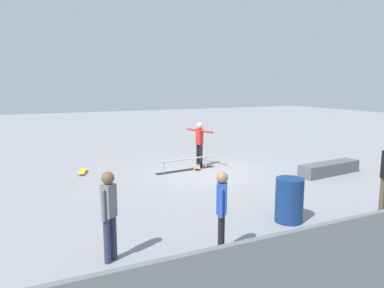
{
  "coord_description": "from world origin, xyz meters",
  "views": [
    {
      "loc": [
        5.59,
        10.51,
        2.92
      ],
      "look_at": [
        0.5,
        -0.08,
        1.0
      ],
      "focal_mm": 33.69,
      "sensor_mm": 36.0,
      "label": 1
    }
  ],
  "objects_px": {
    "skater_main": "(199,141)",
    "trash_bin": "(289,200)",
    "loose_skateboard_yellow": "(83,171)",
    "skate_ledge": "(329,168)",
    "bystander_blue_shirt": "(222,208)",
    "bystander_grey_shirt": "(109,211)",
    "grind_rail": "(186,165)",
    "skateboard_main": "(197,166)"
  },
  "relations": [
    {
      "from": "skater_main",
      "to": "trash_bin",
      "type": "relative_size",
      "value": 1.67
    },
    {
      "from": "loose_skateboard_yellow",
      "to": "skater_main",
      "type": "bearing_deg",
      "value": -83.64
    },
    {
      "from": "skate_ledge",
      "to": "bystander_blue_shirt",
      "type": "xyz_separation_m",
      "value": [
        6.11,
        3.39,
        0.64
      ]
    },
    {
      "from": "skate_ledge",
      "to": "bystander_grey_shirt",
      "type": "bearing_deg",
      "value": 19.53
    },
    {
      "from": "skater_main",
      "to": "bystander_blue_shirt",
      "type": "distance_m",
      "value": 6.84
    },
    {
      "from": "grind_rail",
      "to": "skate_ledge",
      "type": "xyz_separation_m",
      "value": [
        -4.05,
        2.58,
        0.02
      ]
    },
    {
      "from": "skater_main",
      "to": "skateboard_main",
      "type": "distance_m",
      "value": 0.9
    },
    {
      "from": "skater_main",
      "to": "loose_skateboard_yellow",
      "type": "height_order",
      "value": "skater_main"
    },
    {
      "from": "bystander_grey_shirt",
      "to": "grind_rail",
      "type": "bearing_deg",
      "value": 18.38
    },
    {
      "from": "grind_rail",
      "to": "skate_ledge",
      "type": "bearing_deg",
      "value": 140.83
    },
    {
      "from": "skate_ledge",
      "to": "bystander_grey_shirt",
      "type": "height_order",
      "value": "bystander_grey_shirt"
    },
    {
      "from": "loose_skateboard_yellow",
      "to": "bystander_grey_shirt",
      "type": "bearing_deg",
      "value": -167.31
    },
    {
      "from": "bystander_blue_shirt",
      "to": "trash_bin",
      "type": "height_order",
      "value": "bystander_blue_shirt"
    },
    {
      "from": "skate_ledge",
      "to": "trash_bin",
      "type": "height_order",
      "value": "trash_bin"
    },
    {
      "from": "skateboard_main",
      "to": "bystander_grey_shirt",
      "type": "bearing_deg",
      "value": -11.24
    },
    {
      "from": "grind_rail",
      "to": "trash_bin",
      "type": "bearing_deg",
      "value": 83.65
    },
    {
      "from": "skate_ledge",
      "to": "trash_bin",
      "type": "relative_size",
      "value": 2.51
    },
    {
      "from": "grind_rail",
      "to": "skate_ledge",
      "type": "relative_size",
      "value": 0.95
    },
    {
      "from": "trash_bin",
      "to": "skater_main",
      "type": "bearing_deg",
      "value": -96.7
    },
    {
      "from": "bystander_grey_shirt",
      "to": "loose_skateboard_yellow",
      "type": "relative_size",
      "value": 1.88
    },
    {
      "from": "skateboard_main",
      "to": "trash_bin",
      "type": "distance_m",
      "value": 5.41
    },
    {
      "from": "bystander_blue_shirt",
      "to": "trash_bin",
      "type": "distance_m",
      "value": 2.23
    },
    {
      "from": "skater_main",
      "to": "skateboard_main",
      "type": "relative_size",
      "value": 2.0
    },
    {
      "from": "grind_rail",
      "to": "bystander_grey_shirt",
      "type": "bearing_deg",
      "value": 47.76
    },
    {
      "from": "bystander_grey_shirt",
      "to": "trash_bin",
      "type": "relative_size",
      "value": 1.6
    },
    {
      "from": "bystander_grey_shirt",
      "to": "bystander_blue_shirt",
      "type": "bearing_deg",
      "value": -53.99
    },
    {
      "from": "grind_rail",
      "to": "bystander_grey_shirt",
      "type": "xyz_separation_m",
      "value": [
        3.87,
        5.39,
        0.69
      ]
    },
    {
      "from": "skateboard_main",
      "to": "grind_rail",
      "type": "bearing_deg",
      "value": -52.88
    },
    {
      "from": "skate_ledge",
      "to": "skateboard_main",
      "type": "distance_m",
      "value": 4.45
    },
    {
      "from": "grind_rail",
      "to": "bystander_blue_shirt",
      "type": "distance_m",
      "value": 6.36
    },
    {
      "from": "skateboard_main",
      "to": "loose_skateboard_yellow",
      "type": "xyz_separation_m",
      "value": [
        3.8,
        -1.0,
        0.0
      ]
    },
    {
      "from": "skate_ledge",
      "to": "loose_skateboard_yellow",
      "type": "xyz_separation_m",
      "value": [
        7.35,
        -3.67,
        -0.13
      ]
    },
    {
      "from": "skate_ledge",
      "to": "trash_bin",
      "type": "distance_m",
      "value": 4.85
    },
    {
      "from": "grind_rail",
      "to": "bystander_grey_shirt",
      "type": "distance_m",
      "value": 6.67
    },
    {
      "from": "bystander_grey_shirt",
      "to": "trash_bin",
      "type": "bearing_deg",
      "value": -34.42
    },
    {
      "from": "grind_rail",
      "to": "bystander_blue_shirt",
      "type": "height_order",
      "value": "bystander_blue_shirt"
    },
    {
      "from": "skater_main",
      "to": "bystander_blue_shirt",
      "type": "bearing_deg",
      "value": 140.33
    },
    {
      "from": "skateboard_main",
      "to": "loose_skateboard_yellow",
      "type": "distance_m",
      "value": 3.93
    },
    {
      "from": "skate_ledge",
      "to": "bystander_grey_shirt",
      "type": "distance_m",
      "value": 8.42
    },
    {
      "from": "skateboard_main",
      "to": "loose_skateboard_yellow",
      "type": "relative_size",
      "value": 0.98
    },
    {
      "from": "grind_rail",
      "to": "trash_bin",
      "type": "height_order",
      "value": "trash_bin"
    },
    {
      "from": "skateboard_main",
      "to": "bystander_grey_shirt",
      "type": "distance_m",
      "value": 7.04
    }
  ]
}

